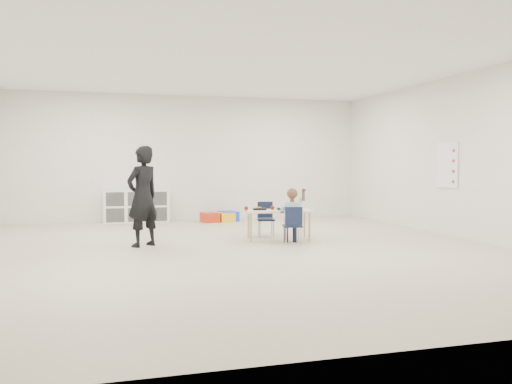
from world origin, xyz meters
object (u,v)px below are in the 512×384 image
object	(u,v)px
cubby_shelf	(136,206)
adult	(143,196)
chair_near	(292,225)
table	(278,225)
child	(292,214)

from	to	relation	value
cubby_shelf	adult	distance (m)	3.58
chair_near	table	bearing A→B (deg)	106.95
child	cubby_shelf	distance (m)	4.50
chair_near	adult	xyz separation A→B (m)	(-2.30, 0.38, 0.47)
adult	table	bearing A→B (deg)	147.33
chair_near	child	world-z (taller)	child
chair_near	adult	world-z (taller)	adult
table	cubby_shelf	size ratio (longest dim) A/B	0.83
chair_near	adult	size ratio (longest dim) A/B	0.39
table	child	bearing A→B (deg)	-73.05
cubby_shelf	adult	xyz separation A→B (m)	(-0.11, -3.55, 0.42)
table	chair_near	xyz separation A→B (m)	(0.06, -0.51, 0.05)
table	adult	world-z (taller)	adult
child	adult	world-z (taller)	adult
chair_near	adult	bearing A→B (deg)	-179.58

